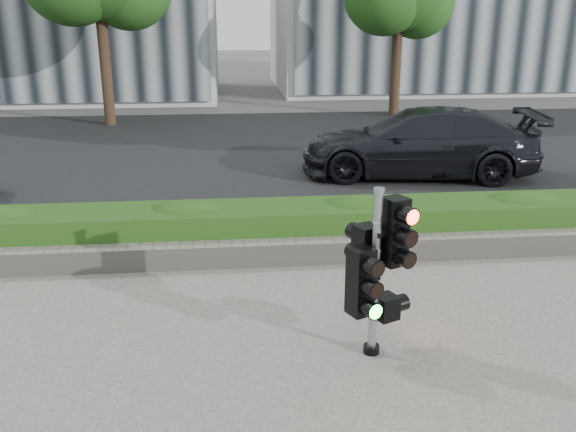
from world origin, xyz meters
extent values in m
plane|color=#51514C|center=(0.00, 0.00, 0.00)|extent=(120.00, 120.00, 0.00)
cube|color=black|center=(0.00, 10.00, 0.01)|extent=(60.00, 13.00, 0.02)
cube|color=gray|center=(0.00, 3.15, 0.06)|extent=(60.00, 0.25, 0.12)
cube|color=gray|center=(0.00, 1.90, 0.20)|extent=(12.00, 0.32, 0.34)
cube|color=#3F7925|center=(0.00, 2.55, 0.37)|extent=(12.00, 1.00, 0.68)
cylinder|color=black|center=(-4.50, 14.50, 2.02)|extent=(0.36, 0.36, 4.03)
cylinder|color=black|center=(5.50, 15.50, 1.79)|extent=(0.36, 0.36, 3.58)
sphere|color=#224614|center=(6.27, 15.82, 3.97)|extent=(2.56, 2.56, 2.56)
cylinder|color=black|center=(0.92, -0.72, 0.07)|extent=(0.18, 0.18, 0.09)
cylinder|color=gray|center=(0.92, -0.72, 0.94)|extent=(0.09, 0.09, 1.82)
cylinder|color=gray|center=(0.92, -0.72, 1.87)|extent=(0.12, 0.12, 0.04)
cube|color=#FF1107|center=(1.12, -0.66, 1.41)|extent=(0.31, 0.31, 0.73)
cube|color=#14E51E|center=(0.75, -0.83, 0.94)|extent=(0.31, 0.31, 0.73)
cube|color=black|center=(0.86, -0.52, 1.18)|extent=(0.31, 0.31, 0.50)
cube|color=orange|center=(1.09, -0.61, 0.52)|extent=(0.31, 0.31, 0.27)
imported|color=black|center=(3.73, 6.84, 0.79)|extent=(5.55, 2.96, 1.53)
camera|label=1|loc=(-0.56, -6.44, 3.53)|focal=38.00mm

